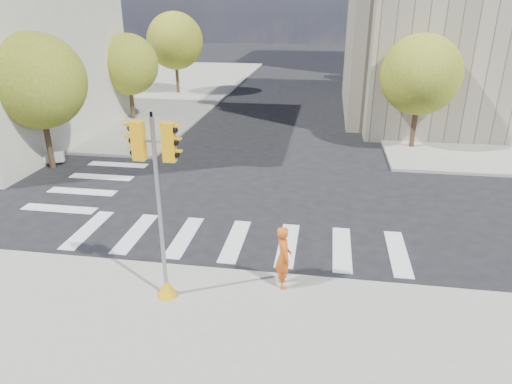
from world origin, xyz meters
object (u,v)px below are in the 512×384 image
Objects in this scene: lamp_far at (392,39)px; photographer at (283,257)px; lamp_near at (419,56)px; traffic_signal at (161,224)px.

lamp_far is 4.43× the size of photographer.
lamp_near is 21.78m from traffic_signal.
lamp_far is (0.00, 14.00, 0.00)m from lamp_near.
lamp_near is 1.00× the size of lamp_far.
lamp_far is 33.37m from photographer.
lamp_far is 34.91m from traffic_signal.
lamp_near reaches higher than photographer.
lamp_far is at bearing 90.00° from lamp_near.
photographer is at bearing 18.15° from traffic_signal.
photographer is (3.07, 0.98, -1.25)m from traffic_signal.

